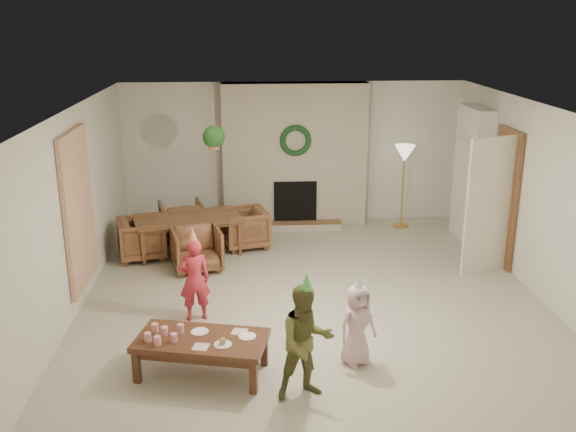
{
  "coord_description": "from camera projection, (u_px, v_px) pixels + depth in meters",
  "views": [
    {
      "loc": [
        -0.81,
        -7.62,
        3.58
      ],
      "look_at": [
        -0.3,
        0.4,
        1.05
      ],
      "focal_mm": 39.74,
      "sensor_mm": 36.0,
      "label": 1
    }
  ],
  "objects": [
    {
      "name": "floor",
      "position": [
        313.0,
        301.0,
        8.38
      ],
      "size": [
        7.0,
        7.0,
        0.0
      ],
      "primitive_type": "plane",
      "color": "#B7B29E",
      "rests_on": "ground"
    },
    {
      "name": "ceiling",
      "position": [
        315.0,
        110.0,
        7.62
      ],
      "size": [
        7.0,
        7.0,
        0.0
      ],
      "primitive_type": "plane",
      "rotation": [
        3.14,
        0.0,
        0.0
      ],
      "color": "white",
      "rests_on": "wall_back"
    },
    {
      "name": "wall_back",
      "position": [
        294.0,
        153.0,
        11.33
      ],
      "size": [
        7.0,
        0.0,
        7.0
      ],
      "primitive_type": "plane",
      "rotation": [
        1.57,
        0.0,
        0.0
      ],
      "color": "silver",
      "rests_on": "floor"
    },
    {
      "name": "wall_front",
      "position": [
        363.0,
        349.0,
        4.67
      ],
      "size": [
        7.0,
        0.0,
        7.0
      ],
      "primitive_type": "plane",
      "rotation": [
        -1.57,
        0.0,
        0.0
      ],
      "color": "silver",
      "rests_on": "floor"
    },
    {
      "name": "wall_left",
      "position": [
        71.0,
        214.0,
        7.82
      ],
      "size": [
        0.0,
        7.0,
        7.0
      ],
      "primitive_type": "plane",
      "rotation": [
        1.57,
        0.0,
        1.57
      ],
      "color": "silver",
      "rests_on": "floor"
    },
    {
      "name": "wall_right",
      "position": [
        546.0,
        206.0,
        8.18
      ],
      "size": [
        0.0,
        7.0,
        7.0
      ],
      "primitive_type": "plane",
      "rotation": [
        1.57,
        0.0,
        -1.57
      ],
      "color": "silver",
      "rests_on": "floor"
    },
    {
      "name": "fireplace_mass",
      "position": [
        295.0,
        155.0,
        11.14
      ],
      "size": [
        2.5,
        0.4,
        2.5
      ],
      "primitive_type": "cube",
      "color": "maroon",
      "rests_on": "floor"
    },
    {
      "name": "fireplace_hearth",
      "position": [
        296.0,
        226.0,
        11.17
      ],
      "size": [
        1.6,
        0.3,
        0.12
      ],
      "primitive_type": "cube",
      "color": "brown",
      "rests_on": "floor"
    },
    {
      "name": "fireplace_firebox",
      "position": [
        295.0,
        202.0,
        11.21
      ],
      "size": [
        0.75,
        0.12,
        0.75
      ],
      "primitive_type": "cube",
      "color": "black",
      "rests_on": "floor"
    },
    {
      "name": "fireplace_wreath",
      "position": [
        296.0,
        141.0,
        10.83
      ],
      "size": [
        0.54,
        0.1,
        0.54
      ],
      "primitive_type": "torus",
      "rotation": [
        1.57,
        0.0,
        0.0
      ],
      "color": "#15381B",
      "rests_on": "fireplace_mass"
    },
    {
      "name": "floor_lamp_base",
      "position": [
        401.0,
        225.0,
        11.34
      ],
      "size": [
        0.27,
        0.27,
        0.03
      ],
      "primitive_type": "cylinder",
      "color": "gold",
      "rests_on": "floor"
    },
    {
      "name": "floor_lamp_post",
      "position": [
        403.0,
        189.0,
        11.14
      ],
      "size": [
        0.03,
        0.03,
        1.32
      ],
      "primitive_type": "cylinder",
      "color": "gold",
      "rests_on": "floor"
    },
    {
      "name": "floor_lamp_shade",
      "position": [
        405.0,
        154.0,
        10.95
      ],
      "size": [
        0.35,
        0.35,
        0.29
      ],
      "primitive_type": "cone",
      "rotation": [
        3.14,
        0.0,
        0.0
      ],
      "color": "beige",
      "rests_on": "floor_lamp_post"
    },
    {
      "name": "bookshelf_carcass",
      "position": [
        472.0,
        175.0,
        10.41
      ],
      "size": [
        0.3,
        1.0,
        2.2
      ],
      "primitive_type": "cube",
      "color": "white",
      "rests_on": "floor"
    },
    {
      "name": "bookshelf_shelf_a",
      "position": [
        467.0,
        213.0,
        10.6
      ],
      "size": [
        0.3,
        0.92,
        0.03
      ],
      "primitive_type": "cube",
      "color": "white",
      "rests_on": "bookshelf_carcass"
    },
    {
      "name": "bookshelf_shelf_b",
      "position": [
        470.0,
        189.0,
        10.48
      ],
      "size": [
        0.3,
        0.92,
        0.03
      ],
      "primitive_type": "cube",
      "color": "white",
      "rests_on": "bookshelf_carcass"
    },
    {
      "name": "bookshelf_shelf_c",
      "position": [
        472.0,
        166.0,
        10.36
      ],
      "size": [
        0.3,
        0.92,
        0.03
      ],
      "primitive_type": "cube",
      "color": "white",
      "rests_on": "bookshelf_carcass"
    },
    {
      "name": "bookshelf_shelf_d",
      "position": [
        474.0,
        141.0,
        10.24
      ],
      "size": [
        0.3,
        0.92,
        0.03
      ],
      "primitive_type": "cube",
      "color": "white",
      "rests_on": "bookshelf_carcass"
    },
    {
      "name": "books_row_lower",
      "position": [
        470.0,
        207.0,
        10.42
      ],
      "size": [
        0.2,
        0.4,
        0.24
      ],
      "primitive_type": "cube",
      "color": "#9F3D1D",
      "rests_on": "bookshelf_shelf_a"
    },
    {
      "name": "books_row_mid",
      "position": [
        468.0,
        180.0,
        10.49
      ],
      "size": [
        0.2,
        0.44,
        0.24
      ],
      "primitive_type": "cube",
      "color": "navy",
      "rests_on": "bookshelf_shelf_b"
    },
    {
      "name": "books_row_upper",
      "position": [
        473.0,
        159.0,
        10.23
      ],
      "size": [
        0.2,
        0.36,
        0.22
      ],
      "primitive_type": "cube",
      "color": "#B28526",
      "rests_on": "bookshelf_shelf_c"
    },
    {
      "name": "door_frame",
      "position": [
        505.0,
        197.0,
        9.39
      ],
      "size": [
        0.05,
        0.86,
        2.04
      ],
      "primitive_type": "cube",
      "color": "brown",
      "rests_on": "floor"
    },
    {
      "name": "door_leaf",
      "position": [
        489.0,
        207.0,
        9.01
      ],
      "size": [
        0.77,
        0.32,
        2.0
      ],
      "primitive_type": "cube",
      "rotation": [
        0.0,
        0.0,
        -1.22
      ],
      "color": "beige",
      "rests_on": "floor"
    },
    {
      "name": "curtain_panel",
      "position": [
        78.0,
        210.0,
        8.01
      ],
      "size": [
        0.06,
        1.2,
        2.0
      ],
      "primitive_type": "cube",
      "color": "beige",
      "rests_on": "wall_left"
    },
    {
      "name": "dining_table",
      "position": [
        189.0,
        236.0,
        9.98
      ],
      "size": [
        1.81,
        1.29,
        0.58
      ],
      "primitive_type": "imported",
      "rotation": [
        0.0,
        0.0,
        0.25
      ],
      "color": "brown",
      "rests_on": "floor"
    },
    {
      "name": "dining_chair_near",
      "position": [
        197.0,
        249.0,
        9.32
      ],
      "size": [
        0.83,
        0.84,
        0.64
      ],
      "primitive_type": "imported",
      "rotation": [
        0.0,
        0.0,
        0.25
      ],
      "color": "brown",
      "rests_on": "floor"
    },
    {
      "name": "dining_chair_far",
      "position": [
        182.0,
        220.0,
        10.62
      ],
      "size": [
        0.83,
        0.84,
        0.64
      ],
      "primitive_type": "imported",
      "rotation": [
        0.0,
        0.0,
        3.39
      ],
      "color": "brown",
      "rests_on": "floor"
    },
    {
      "name": "dining_chair_left",
      "position": [
        142.0,
        239.0,
        9.76
      ],
      "size": [
        0.84,
        0.83,
        0.64
      ],
      "primitive_type": "imported",
      "rotation": [
        0.0,
        0.0,
        1.82
      ],
      "color": "brown",
      "rests_on": "floor"
    },
    {
      "name": "dining_chair_right",
      "position": [
        244.0,
        228.0,
        10.23
      ],
      "size": [
        0.84,
        0.83,
        0.64
      ],
      "primitive_type": "imported",
      "rotation": [
        0.0,
        0.0,
        -1.32
      ],
      "color": "brown",
      "rests_on": "floor"
    },
    {
      "name": "hanging_plant_cord",
      "position": [
        213.0,
        121.0,
        9.08
      ],
      "size": [
        0.01,
        0.01,
        0.7
      ],
      "primitive_type": "cylinder",
      "color": "tan",
      "rests_on": "ceiling"
    },
    {
      "name": "hanging_plant_pot",
      "position": [
        214.0,
        145.0,
        9.18
      ],
      "size": [
        0.16,
        0.16,
        0.12
      ],
      "primitive_type": "cylinder",
      "color": "#AC5B37",
      "rests_on": "hanging_plant_cord"
    },
    {
      "name": "hanging_plant_foliage",
      "position": [
        214.0,
        137.0,
        9.15
      ],
      "size": [
        0.32,
        0.32,
        0.32
      ],
      "primitive_type": "sphere",
      "color": "#174517",
      "rests_on": "hanging_plant_pot"
    },
    {
      "name": "coffee_table_top",
      "position": [
        201.0,
        341.0,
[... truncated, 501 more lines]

